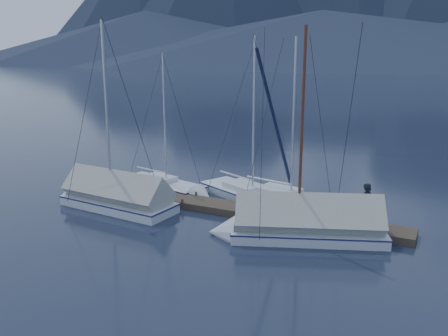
# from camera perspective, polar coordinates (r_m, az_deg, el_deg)

# --- Properties ---
(ground) EXTENTS (1000.00, 1000.00, 0.00)m
(ground) POSITION_cam_1_polar(r_m,az_deg,el_deg) (22.12, -2.32, -6.65)
(ground) COLOR black
(ground) RESTS_ON ground
(dock) EXTENTS (18.00, 1.50, 0.54)m
(dock) POSITION_cam_1_polar(r_m,az_deg,el_deg) (23.76, 0.00, -4.91)
(dock) COLOR #382D23
(dock) RESTS_ON ground
(mooring_posts) EXTENTS (15.12, 1.52, 0.35)m
(mooring_posts) POSITION_cam_1_polar(r_m,az_deg,el_deg) (23.90, -1.08, -4.19)
(mooring_posts) COLOR #382D23
(mooring_posts) RESTS_ON ground
(sailboat_open_left) EXTENTS (6.66, 3.23, 8.49)m
(sailboat_open_left) POSITION_cam_1_polar(r_m,az_deg,el_deg) (27.30, -6.27, -2.43)
(sailboat_open_left) COLOR silver
(sailboat_open_left) RESTS_ON ground
(sailboat_open_mid) EXTENTS (7.27, 4.76, 9.37)m
(sailboat_open_mid) POSITION_cam_1_polar(r_m,az_deg,el_deg) (25.17, 4.21, -3.74)
(sailboat_open_mid) COLOR silver
(sailboat_open_mid) RESTS_ON ground
(sailboat_open_right) EXTENTS (7.30, 3.45, 9.32)m
(sailboat_open_right) POSITION_cam_1_polar(r_m,az_deg,el_deg) (24.79, 9.01, -4.15)
(sailboat_open_right) COLOR silver
(sailboat_open_right) RESTS_ON ground
(sailboat_covered_near) EXTENTS (7.78, 4.75, 9.71)m
(sailboat_covered_near) POSITION_cam_1_polar(r_m,az_deg,el_deg) (20.51, 8.46, -7.01)
(sailboat_covered_near) COLOR silver
(sailboat_covered_near) RESTS_ON ground
(sailboat_covered_far) EXTENTS (7.35, 3.06, 10.11)m
(sailboat_covered_far) POSITION_cam_1_polar(r_m,az_deg,el_deg) (24.93, -13.59, -3.47)
(sailboat_covered_far) COLOR silver
(sailboat_covered_far) RESTS_ON ground
(person) EXTENTS (0.58, 0.75, 1.83)m
(person) POSITION_cam_1_polar(r_m,az_deg,el_deg) (21.71, 16.87, -4.15)
(person) COLOR black
(person) RESTS_ON dock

